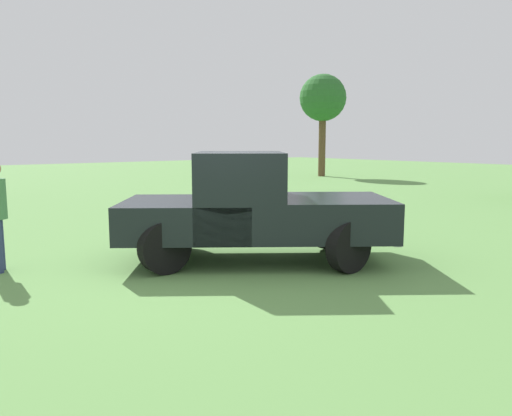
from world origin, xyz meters
TOP-DOWN VIEW (x-y plane):
  - ground_plane at (0.00, 0.00)m, footprint 80.00×80.00m
  - pickup_truck at (-0.67, -0.22)m, footprint 4.66×4.18m
  - tree_far_center at (-16.60, -13.73)m, footprint 2.68×2.68m

SIDE VIEW (x-z plane):
  - ground_plane at x=0.00m, z-range 0.00..0.00m
  - pickup_truck at x=-0.67m, z-range 0.04..1.87m
  - tree_far_center at x=-16.60m, z-range 1.50..7.35m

